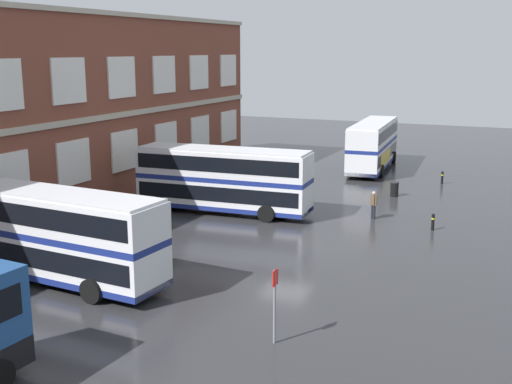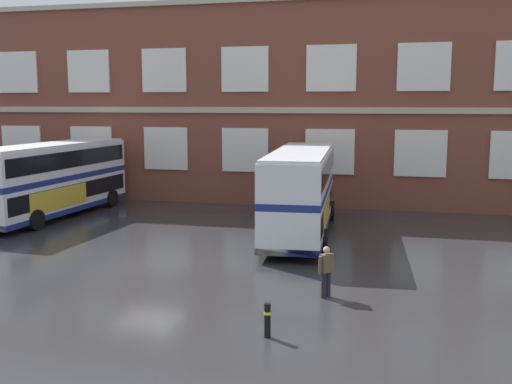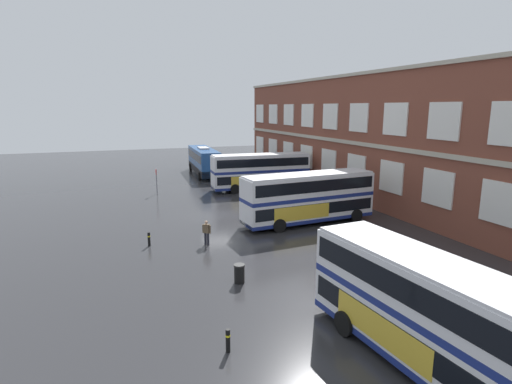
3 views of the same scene
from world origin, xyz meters
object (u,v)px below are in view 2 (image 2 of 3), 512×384
(waiting_passenger, at_px, (326,270))
(safety_bollard_west, at_px, (267,320))
(double_decker_near, at_px, (53,178))
(double_decker_middle, at_px, (301,191))

(waiting_passenger, distance_m, safety_bollard_west, 3.91)
(double_decker_near, height_order, waiting_passenger, double_decker_near)
(safety_bollard_west, bearing_deg, waiting_passenger, 73.34)
(waiting_passenger, bearing_deg, double_decker_middle, 104.59)
(double_decker_middle, relative_size, waiting_passenger, 6.56)
(double_decker_middle, bearing_deg, waiting_passenger, -75.41)
(double_decker_middle, relative_size, safety_bollard_west, 11.74)
(double_decker_middle, height_order, safety_bollard_west, double_decker_middle)
(double_decker_near, distance_m, double_decker_middle, 14.05)
(double_decker_near, relative_size, safety_bollard_west, 11.72)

